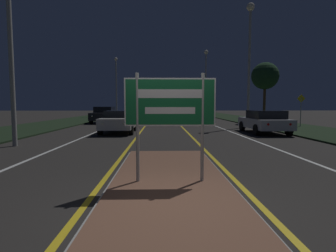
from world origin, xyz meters
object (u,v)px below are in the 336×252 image
at_px(car_approaching_0, 119,121).
at_px(car_approaching_1, 104,114).
at_px(streetlight_right_far, 206,72).
at_px(car_receding_0, 264,121).
at_px(car_receding_1, 185,114).
at_px(warning_sign, 301,107).
at_px(streetlight_right_near, 250,43).
at_px(streetlight_left_far, 116,81).
at_px(highway_sign, 170,107).

bearing_deg(car_approaching_0, car_approaching_1, 107.32).
xyz_separation_m(streetlight_right_far, car_receding_0, (-0.30, -22.27, -5.70)).
xyz_separation_m(car_receding_0, car_receding_1, (-3.59, 11.57, 0.04)).
height_order(car_approaching_0, car_approaching_1, car_approaching_1).
bearing_deg(warning_sign, streetlight_right_near, 171.63).
height_order(car_receding_1, car_approaching_0, car_receding_1).
bearing_deg(car_approaching_0, streetlight_left_far, 99.89).
xyz_separation_m(streetlight_right_near, warning_sign, (3.77, -0.56, -4.78)).
relative_size(highway_sign, car_receding_0, 0.53).
distance_m(highway_sign, car_receding_1, 21.77).
relative_size(car_receding_0, car_approaching_0, 1.00).
bearing_deg(streetlight_left_far, car_approaching_1, -85.63).
height_order(car_approaching_1, warning_sign, warning_sign).
height_order(streetlight_right_far, car_approaching_0, streetlight_right_far).
bearing_deg(car_approaching_1, highway_sign, -74.35).
height_order(streetlight_left_far, car_receding_1, streetlight_left_far).
bearing_deg(warning_sign, car_receding_0, -137.81).
distance_m(car_receding_0, car_approaching_1, 15.02).
bearing_deg(highway_sign, streetlight_right_far, 79.03).
relative_size(highway_sign, streetlight_left_far, 0.26).
distance_m(highway_sign, car_approaching_1, 20.51).
bearing_deg(warning_sign, car_approaching_0, -165.68).
xyz_separation_m(car_approaching_0, warning_sign, (12.92, 3.30, 0.80)).
bearing_deg(streetlight_right_far, warning_sign, -77.82).
distance_m(highway_sign, streetlight_right_far, 33.27).
distance_m(streetlight_right_near, car_receding_0, 7.14).
bearing_deg(streetlight_left_far, warning_sign, -48.01).
distance_m(highway_sign, car_approaching_0, 11.00).
distance_m(car_receding_1, car_approaching_1, 8.12).
bearing_deg(car_receding_0, streetlight_right_near, 83.55).
relative_size(highway_sign, streetlight_right_near, 0.24).
distance_m(streetlight_right_far, car_approaching_1, 18.14).
xyz_separation_m(streetlight_right_near, car_receding_0, (-0.50, -4.43, -5.57)).
xyz_separation_m(highway_sign, car_receding_1, (2.37, 21.62, -0.86)).
bearing_deg(highway_sign, car_receding_1, 83.75).
bearing_deg(car_approaching_0, car_receding_1, 65.30).
height_order(streetlight_right_near, car_approaching_1, streetlight_right_near).
height_order(highway_sign, warning_sign, warning_sign).
relative_size(streetlight_left_far, streetlight_right_far, 0.89).
height_order(streetlight_left_far, car_approaching_0, streetlight_left_far).
bearing_deg(car_receding_1, car_receding_0, -72.74).
bearing_deg(car_approaching_0, streetlight_right_far, 67.57).
bearing_deg(streetlight_right_far, highway_sign, -100.97).
bearing_deg(car_receding_0, car_receding_1, 107.26).
bearing_deg(car_receding_1, car_approaching_1, -166.57).
bearing_deg(highway_sign, car_receding_0, 59.34).
bearing_deg(warning_sign, car_receding_1, 135.64).
xyz_separation_m(highway_sign, warning_sign, (10.23, 13.93, -0.10)).
height_order(highway_sign, streetlight_right_near, streetlight_right_near).
xyz_separation_m(streetlight_right_near, car_approaching_0, (-9.15, -3.85, -5.57)).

